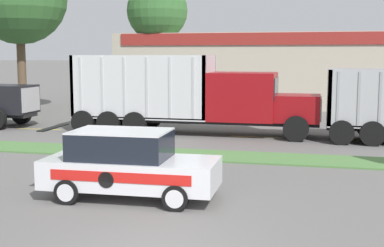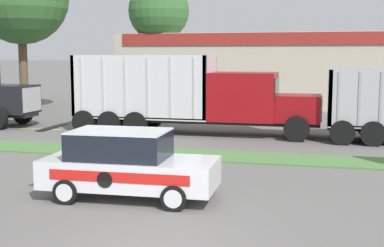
% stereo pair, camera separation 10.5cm
% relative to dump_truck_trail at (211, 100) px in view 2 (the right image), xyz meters
% --- Properties ---
extents(grass_verge, '(120.00, 2.08, 0.06)m').
position_rel_dump_truck_trail_xyz_m(grass_verge, '(1.96, -5.30, -1.57)').
color(grass_verge, '#517F42').
rests_on(grass_verge, ground_plane).
extents(centre_line_2, '(2.40, 0.14, 0.01)m').
position_rel_dump_truck_trail_xyz_m(centre_line_2, '(-8.65, -0.26, -1.60)').
color(centre_line_2, yellow).
rests_on(centre_line_2, ground_plane).
extents(centre_line_3, '(2.40, 0.14, 0.01)m').
position_rel_dump_truck_trail_xyz_m(centre_line_3, '(-3.25, -0.26, -1.60)').
color(centre_line_3, yellow).
rests_on(centre_line_3, ground_plane).
extents(centre_line_4, '(2.40, 0.14, 0.01)m').
position_rel_dump_truck_trail_xyz_m(centre_line_4, '(2.15, -0.26, -1.60)').
color(centre_line_4, yellow).
rests_on(centre_line_4, ground_plane).
extents(centre_line_5, '(2.40, 0.14, 0.01)m').
position_rel_dump_truck_trail_xyz_m(centre_line_5, '(7.55, -0.26, -1.60)').
color(centre_line_5, yellow).
rests_on(centre_line_5, ground_plane).
extents(dump_truck_trail, '(11.46, 2.63, 3.66)m').
position_rel_dump_truck_trail_xyz_m(dump_truck_trail, '(0.00, 0.00, 0.00)').
color(dump_truck_trail, black).
rests_on(dump_truck_trail, ground_plane).
extents(rally_car, '(4.51, 2.07, 1.80)m').
position_rel_dump_truck_trail_xyz_m(rally_car, '(0.16, -11.36, -0.70)').
color(rally_car, white).
rests_on(rally_car, ground_plane).
extents(store_building_backdrop, '(27.46, 12.10, 5.17)m').
position_rel_dump_truck_trail_xyz_m(store_building_backdrop, '(4.29, 17.51, 0.99)').
color(store_building_backdrop, '#BCB29E').
rests_on(store_building_backdrop, ground_plane).
extents(tree_behind_centre, '(4.32, 4.32, 10.02)m').
position_rel_dump_truck_trail_xyz_m(tree_behind_centre, '(-6.50, 12.79, 5.58)').
color(tree_behind_centre, brown).
rests_on(tree_behind_centre, ground_plane).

